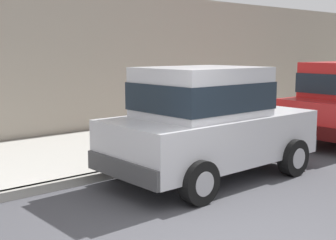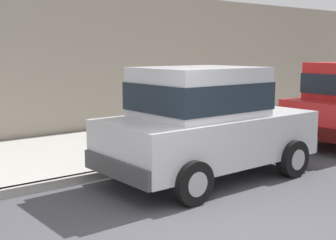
# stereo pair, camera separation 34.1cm
# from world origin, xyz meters

# --- Properties ---
(curb) EXTENTS (0.16, 64.00, 0.14)m
(curb) POSITION_xyz_m (-3.20, 0.00, 0.07)
(curb) COLOR gray
(curb) RESTS_ON ground
(sidewalk) EXTENTS (3.60, 64.00, 0.14)m
(sidewalk) POSITION_xyz_m (-5.00, 0.00, 0.07)
(sidewalk) COLOR #A8A59E
(sidewalk) RESTS_ON ground
(car_silver_hatchback) EXTENTS (1.99, 3.82, 1.88)m
(car_silver_hatchback) POSITION_xyz_m (-2.12, 1.82, 0.98)
(car_silver_hatchback) COLOR #BCBCC1
(car_silver_hatchback) RESTS_ON ground
(dog_brown) EXTENTS (0.47, 0.66, 0.49)m
(dog_brown) POSITION_xyz_m (-5.09, 2.07, 0.43)
(dog_brown) COLOR brown
(dog_brown) RESTS_ON sidewalk
(fire_hydrant) EXTENTS (0.34, 0.24, 0.72)m
(fire_hydrant) POSITION_xyz_m (-3.65, 4.03, 0.48)
(fire_hydrant) COLOR red
(fire_hydrant) RESTS_ON sidewalk
(building_facade) EXTENTS (0.50, 20.00, 3.65)m
(building_facade) POSITION_xyz_m (-7.10, 6.07, 1.83)
(building_facade) COLOR #9E9384
(building_facade) RESTS_ON ground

